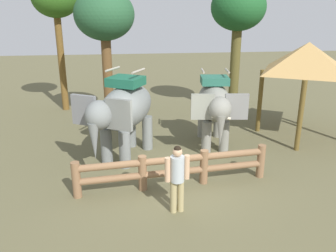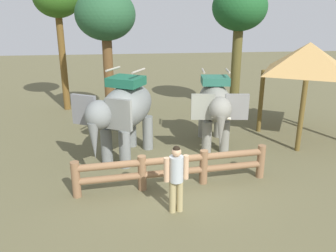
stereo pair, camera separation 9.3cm
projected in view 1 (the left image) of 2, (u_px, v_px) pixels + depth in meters
ground_plane at (173, 182)px, 10.58m from camera, size 60.00×60.00×0.00m
log_fence at (174, 167)px, 10.14m from camera, size 5.71×0.81×1.05m
elephant_near_left at (123, 110)px, 11.67m from camera, size 2.92×3.59×3.08m
elephant_center at (214, 105)px, 12.80m from camera, size 1.90×3.36×2.85m
tourist_woman_in_black at (177, 174)px, 8.73m from camera, size 0.64×0.41×1.82m
thatched_shelter at (307, 59)px, 13.34m from camera, size 3.86×3.86×3.75m
tree_far_left at (104, 18)px, 14.39m from camera, size 2.48×2.48×5.75m
tree_back_center at (56, 1)px, 16.29m from camera, size 2.21×2.21×6.36m
tree_far_right at (238, 11)px, 15.79m from camera, size 2.48×2.48×6.03m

